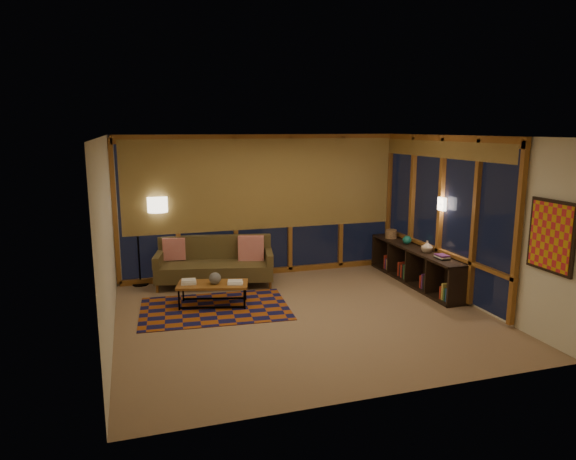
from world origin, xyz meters
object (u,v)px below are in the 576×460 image
object	(u,v)px
sofa	(215,263)
floor_lamp	(138,241)
coffee_table	(213,295)
bookshelf	(415,266)

from	to	relation	value
sofa	floor_lamp	xyz separation A→B (m)	(-1.30, 0.43, 0.39)
coffee_table	floor_lamp	world-z (taller)	floor_lamp
coffee_table	bookshelf	size ratio (longest dim) A/B	0.42
floor_lamp	bookshelf	bearing A→B (deg)	-7.75
floor_lamp	bookshelf	world-z (taller)	floor_lamp
floor_lamp	bookshelf	xyz separation A→B (m)	(4.82, -1.41, -0.47)
sofa	bookshelf	distance (m)	3.66
sofa	bookshelf	bearing A→B (deg)	-3.63
sofa	coffee_table	xyz separation A→B (m)	(-0.21, -1.09, -0.24)
sofa	floor_lamp	size ratio (longest dim) A/B	1.28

